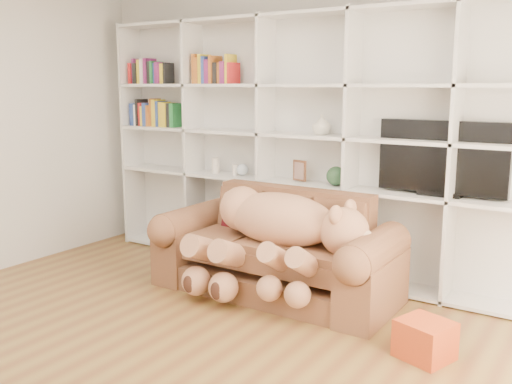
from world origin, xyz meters
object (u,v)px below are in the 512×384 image
Objects in this scene: tv at (443,159)px; gift_box at (425,340)px; sofa at (277,255)px; teddy_bear at (276,231)px.

gift_box is at bearing -77.16° from tv.
sofa is 1.58m from tv.
tv is at bearing 37.78° from teddy_bear.
teddy_bear is 1.46m from gift_box.
teddy_bear is (0.09, -0.17, 0.27)m from sofa.
gift_box is at bearing -19.52° from sofa.
sofa is at bearing 160.48° from gift_box.
tv is at bearing 29.18° from sofa.
teddy_bear reaches higher than sofa.
tv reaches higher than sofa.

